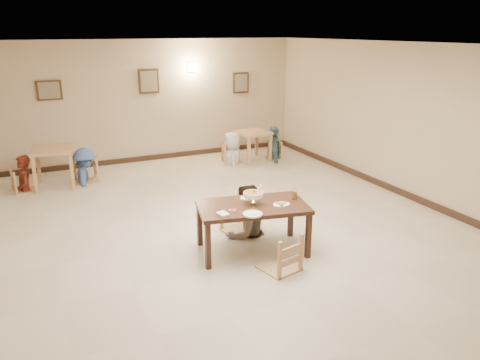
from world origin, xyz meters
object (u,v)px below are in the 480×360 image
chair_far (240,201)px  bg_diner_c (232,132)px  bg_chair_ll (23,170)px  main_table (253,210)px  chair_near (280,235)px  bg_chair_lr (84,159)px  bg_table_right (253,137)px  bg_table_left (53,155)px  bg_diner_d (274,126)px  bg_chair_rr (274,142)px  bg_diner_a (20,156)px  bg_chair_rl (232,143)px  curry_warmer (253,195)px  drink_glass (294,194)px  bg_diner_b (83,148)px  main_diner (246,185)px

chair_far → bg_diner_c: bearing=48.1°
bg_chair_ll → main_table: bearing=-155.4°
bg_chair_ll → bg_diner_c: size_ratio=0.58×
chair_near → bg_chair_lr: 5.57m
bg_table_right → chair_near: bearing=-112.7°
bg_table_left → bg_diner_d: 5.32m
bg_table_left → bg_diner_d: (5.32, 0.02, 0.16)m
bg_chair_rr → bg_diner_a: (-5.94, -0.09, 0.32)m
bg_chair_rl → bg_diner_a: size_ratio=0.68×
curry_warmer → bg_diner_d: bearing=57.8°
drink_glass → bg_table_right: (1.61, 4.65, -0.21)m
bg_chair_ll → bg_diner_d: 5.96m
bg_chair_rr → chair_far: bearing=-13.6°
bg_chair_lr → bg_chair_rl: (3.55, 0.03, -0.00)m
bg_chair_ll → bg_diner_c: bg_diner_c is taller
bg_table_right → bg_chair_rr: bearing=-5.4°
bg_chair_rl → bg_diner_b: 3.56m
bg_table_left → bg_chair_rl: bg_chair_rl is taller
bg_chair_lr → bg_chair_rr: 4.70m
drink_glass → bg_chair_rl: size_ratio=0.15×
chair_near → bg_diner_d: (2.78, 5.21, 0.34)m
bg_chair_rl → bg_diner_d: 1.20m
bg_chair_ll → bg_diner_c: 4.81m
bg_diner_a → bg_diner_d: bearing=85.0°
bg_chair_lr → bg_diner_b: bg_diner_b is taller
bg_chair_ll → bg_diner_a: bg_diner_a is taller
bg_chair_rl → bg_diner_b: size_ratio=0.68×
drink_glass → bg_chair_ll: bearing=129.9°
drink_glass → bg_chair_rr: drink_glass is taller
main_table → bg_chair_rr: 5.39m
bg_chair_lr → bg_chair_rl: bg_chair_lr is taller
bg_diner_d → bg_chair_ll: bearing=110.8°
main_diner → drink_glass: bearing=110.3°
chair_far → curry_warmer: 0.84m
curry_warmer → bg_chair_ll: curry_warmer is taller
main_diner → curry_warmer: main_diner is taller
chair_near → bg_diner_a: bearing=-71.3°
bg_diner_a → bg_diner_b: (1.24, 0.11, 0.00)m
chair_near → bg_table_right: chair_near is taller
bg_diner_c → bg_chair_rr: bearing=104.9°
bg_diner_b → bg_diner_c: (3.55, 0.03, 0.03)m
chair_far → drink_glass: chair_far is taller
drink_glass → bg_table_left: (-3.14, 4.57, -0.13)m
chair_far → bg_chair_rl: chair_far is taller
curry_warmer → bg_chair_rl: 4.92m
bg_chair_lr → bg_diner_a: bg_diner_a is taller
drink_glass → bg_chair_lr: size_ratio=0.15×
curry_warmer → bg_diner_b: size_ratio=0.21×
curry_warmer → bg_chair_lr: 4.93m
chair_near → main_diner: 1.34m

